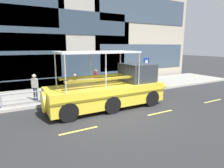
# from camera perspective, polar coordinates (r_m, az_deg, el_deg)

# --- Properties ---
(ground_plane) EXTENTS (120.00, 120.00, 0.00)m
(ground_plane) POSITION_cam_1_polar(r_m,az_deg,el_deg) (10.65, 0.33, -8.92)
(ground_plane) COLOR #2B2B2D
(sidewalk) EXTENTS (32.00, 4.80, 0.18)m
(sidewalk) POSITION_cam_1_polar(r_m,az_deg,el_deg) (15.55, -9.73, -2.15)
(sidewalk) COLOR #99968E
(sidewalk) RESTS_ON ground_plane
(curb_edge) EXTENTS (32.00, 0.18, 0.18)m
(curb_edge) POSITION_cam_1_polar(r_m,az_deg,el_deg) (13.30, -6.20, -4.40)
(curb_edge) COLOR #B2ADA3
(curb_edge) RESTS_ON ground_plane
(lane_centreline) EXTENTS (25.80, 0.12, 0.01)m
(lane_centreline) POSITION_cam_1_polar(r_m,az_deg,el_deg) (9.71, 3.78, -11.02)
(lane_centreline) COLOR #DBD64C
(lane_centreline) RESTS_ON ground_plane
(curb_guardrail) EXTENTS (10.96, 0.09, 0.80)m
(curb_guardrail) POSITION_cam_1_polar(r_m,az_deg,el_deg) (13.43, -6.94, -1.46)
(curb_guardrail) COLOR gray
(curb_guardrail) RESTS_ON sidewalk
(parking_sign) EXTENTS (0.60, 0.12, 2.57)m
(parking_sign) POSITION_cam_1_polar(r_m,az_deg,el_deg) (16.27, 10.29, 4.99)
(parking_sign) COLOR #4C4F54
(parking_sign) RESTS_ON sidewalk
(duck_tour_boat) EXTENTS (8.79, 2.47, 3.42)m
(duck_tour_boat) POSITION_cam_1_polar(r_m,az_deg,el_deg) (11.58, 0.49, -1.57)
(duck_tour_boat) COLOR yellow
(duck_tour_boat) RESTS_ON ground_plane
(pedestrian_near_bow) EXTENTS (0.24, 0.51, 1.77)m
(pedestrian_near_bow) POSITION_cam_1_polar(r_m,az_deg,el_deg) (16.04, 4.81, 2.61)
(pedestrian_near_bow) COLOR #47423D
(pedestrian_near_bow) RESTS_ON sidewalk
(pedestrian_mid_left) EXTENTS (0.40, 0.34, 1.70)m
(pedestrian_mid_left) POSITION_cam_1_polar(r_m,az_deg,el_deg) (15.11, -4.93, 1.88)
(pedestrian_mid_left) COLOR #1E2338
(pedestrian_mid_left) RESTS_ON sidewalk
(pedestrian_mid_right) EXTENTS (0.21, 0.44, 1.51)m
(pedestrian_mid_right) POSITION_cam_1_polar(r_m,az_deg,el_deg) (14.25, -11.16, 0.67)
(pedestrian_mid_right) COLOR #47423D
(pedestrian_mid_right) RESTS_ON sidewalk
(pedestrian_near_stern) EXTENTS (0.40, 0.37, 1.76)m
(pedestrian_near_stern) POSITION_cam_1_polar(r_m,az_deg,el_deg) (13.14, -22.41, -0.24)
(pedestrian_near_stern) COLOR #1E2338
(pedestrian_near_stern) RESTS_ON sidewalk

